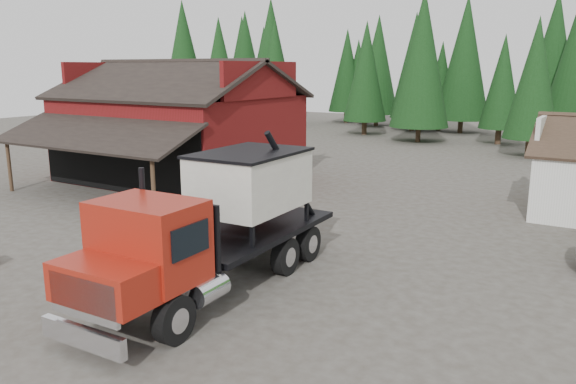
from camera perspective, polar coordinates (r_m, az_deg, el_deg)
The scene contains 7 objects.
ground at distance 21.20m, azimuth -6.47°, elevation -5.90°, with size 120.00×120.00×0.00m, color #413C33.
red_barn at distance 35.02m, azimuth -10.95°, elevation 5.78°, with size 12.80×13.63×7.18m.
conifer_backdrop at distance 59.53m, azimuth 19.18°, elevation 5.42°, with size 76.00×16.00×16.00m, color black, non-canonical shape.
near_pine_a at distance 55.73m, azimuth -6.96°, elevation 12.17°, with size 4.40×4.40×11.40m.
near_pine_b at distance 46.29m, azimuth 23.78°, elevation 10.53°, with size 3.96×3.96×10.40m.
near_pine_d at distance 52.47m, azimuth 13.45°, elevation 13.00°, with size 5.28×5.28×13.40m.
feed_truck at distance 17.09m, azimuth -7.14°, elevation -2.79°, with size 3.26×10.44×4.68m.
Camera 1 is at (12.42, -15.83, 6.69)m, focal length 35.00 mm.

